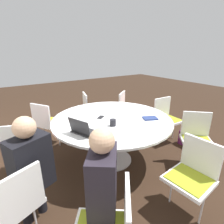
{
  "coord_description": "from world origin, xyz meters",
  "views": [
    {
      "loc": [
        -2.09,
        1.4,
        1.75
      ],
      "look_at": [
        0.0,
        0.0,
        0.85
      ],
      "focal_mm": 28.0,
      "sensor_mm": 36.0,
      "label": 1
    }
  ],
  "objects_px": {
    "chair_2": "(193,172)",
    "person_1": "(101,184)",
    "cell_phone": "(101,117)",
    "person_0": "(31,165)",
    "chair_7": "(47,121)",
    "chair_5": "(127,108)",
    "coffee_cup": "(113,123)",
    "laptop": "(83,130)",
    "chair_0": "(14,202)",
    "spiral_notebook": "(150,118)",
    "chair_6": "(91,108)",
    "chair_4": "(166,116)",
    "handbag": "(189,139)",
    "chair_3": "(197,136)",
    "chair_8": "(23,144)"
  },
  "relations": [
    {
      "from": "chair_4",
      "to": "chair_6",
      "type": "xyz_separation_m",
      "value": [
        1.26,
        1.02,
        0.0
      ]
    },
    {
      "from": "person_1",
      "to": "chair_4",
      "type": "bearing_deg",
      "value": -26.14
    },
    {
      "from": "chair_5",
      "to": "person_0",
      "type": "relative_size",
      "value": 0.71
    },
    {
      "from": "chair_8",
      "to": "chair_2",
      "type": "bearing_deg",
      "value": -29.68
    },
    {
      "from": "chair_7",
      "to": "person_0",
      "type": "relative_size",
      "value": 0.71
    },
    {
      "from": "laptop",
      "to": "chair_2",
      "type": "bearing_deg",
      "value": -164.79
    },
    {
      "from": "chair_3",
      "to": "chair_8",
      "type": "bearing_deg",
      "value": 14.62
    },
    {
      "from": "laptop",
      "to": "chair_5",
      "type": "bearing_deg",
      "value": -77.29
    },
    {
      "from": "chair_0",
      "to": "cell_phone",
      "type": "bearing_deg",
      "value": 8.55
    },
    {
      "from": "coffee_cup",
      "to": "spiral_notebook",
      "type": "bearing_deg",
      "value": -99.45
    },
    {
      "from": "spiral_notebook",
      "to": "handbag",
      "type": "xyz_separation_m",
      "value": [
        -0.1,
        -1.0,
        -0.62
      ]
    },
    {
      "from": "chair_0",
      "to": "person_0",
      "type": "distance_m",
      "value": 0.32
    },
    {
      "from": "chair_6",
      "to": "person_1",
      "type": "relative_size",
      "value": 0.71
    },
    {
      "from": "chair_2",
      "to": "person_0",
      "type": "xyz_separation_m",
      "value": [
        0.8,
        1.45,
        0.19
      ]
    },
    {
      "from": "chair_5",
      "to": "person_0",
      "type": "height_order",
      "value": "person_0"
    },
    {
      "from": "chair_0",
      "to": "chair_5",
      "type": "distance_m",
      "value": 2.87
    },
    {
      "from": "chair_5",
      "to": "chair_8",
      "type": "xyz_separation_m",
      "value": [
        -0.48,
        2.23,
        0.0
      ]
    },
    {
      "from": "laptop",
      "to": "spiral_notebook",
      "type": "relative_size",
      "value": 1.53
    },
    {
      "from": "chair_6",
      "to": "chair_3",
      "type": "bearing_deg",
      "value": 34.37
    },
    {
      "from": "chair_7",
      "to": "person_0",
      "type": "bearing_deg",
      "value": -50.24
    },
    {
      "from": "chair_8",
      "to": "coffee_cup",
      "type": "height_order",
      "value": "chair_8"
    },
    {
      "from": "chair_2",
      "to": "person_1",
      "type": "distance_m",
      "value": 1.05
    },
    {
      "from": "person_0",
      "to": "cell_phone",
      "type": "distance_m",
      "value": 1.29
    },
    {
      "from": "chair_4",
      "to": "chair_8",
      "type": "height_order",
      "value": "same"
    },
    {
      "from": "chair_0",
      "to": "coffee_cup",
      "type": "distance_m",
      "value": 1.4
    },
    {
      "from": "chair_2",
      "to": "chair_0",
      "type": "bearing_deg",
      "value": 63.77
    },
    {
      "from": "person_1",
      "to": "cell_phone",
      "type": "relative_size",
      "value": 7.82
    },
    {
      "from": "chair_0",
      "to": "chair_4",
      "type": "height_order",
      "value": "same"
    },
    {
      "from": "person_1",
      "to": "cell_phone",
      "type": "bearing_deg",
      "value": 6.75
    },
    {
      "from": "chair_3",
      "to": "chair_5",
      "type": "distance_m",
      "value": 1.68
    },
    {
      "from": "cell_phone",
      "to": "person_1",
      "type": "bearing_deg",
      "value": 149.74
    },
    {
      "from": "chair_2",
      "to": "handbag",
      "type": "bearing_deg",
      "value": -62.05
    },
    {
      "from": "chair_4",
      "to": "spiral_notebook",
      "type": "distance_m",
      "value": 0.94
    },
    {
      "from": "chair_2",
      "to": "spiral_notebook",
      "type": "xyz_separation_m",
      "value": [
        0.94,
        -0.28,
        0.25
      ]
    },
    {
      "from": "chair_3",
      "to": "coffee_cup",
      "type": "distance_m",
      "value": 1.32
    },
    {
      "from": "laptop",
      "to": "cell_phone",
      "type": "xyz_separation_m",
      "value": [
        0.36,
        -0.47,
        -0.05
      ]
    },
    {
      "from": "coffee_cup",
      "to": "laptop",
      "type": "bearing_deg",
      "value": 89.14
    },
    {
      "from": "chair_5",
      "to": "person_1",
      "type": "relative_size",
      "value": 0.71
    },
    {
      "from": "chair_6",
      "to": "spiral_notebook",
      "type": "relative_size",
      "value": 3.38
    },
    {
      "from": "chair_4",
      "to": "chair_6",
      "type": "relative_size",
      "value": 1.0
    },
    {
      "from": "chair_0",
      "to": "person_1",
      "type": "relative_size",
      "value": 0.71
    },
    {
      "from": "chair_2",
      "to": "laptop",
      "type": "height_order",
      "value": "laptop"
    },
    {
      "from": "cell_phone",
      "to": "handbag",
      "type": "relative_size",
      "value": 0.43
    },
    {
      "from": "chair_8",
      "to": "handbag",
      "type": "xyz_separation_m",
      "value": [
        -0.82,
        -2.71,
        -0.37
      ]
    },
    {
      "from": "chair_5",
      "to": "laptop",
      "type": "bearing_deg",
      "value": -3.31
    },
    {
      "from": "chair_3",
      "to": "chair_4",
      "type": "height_order",
      "value": "same"
    },
    {
      "from": "chair_8",
      "to": "spiral_notebook",
      "type": "relative_size",
      "value": 3.38
    },
    {
      "from": "chair_7",
      "to": "chair_5",
      "type": "bearing_deg",
      "value": 51.17
    },
    {
      "from": "chair_6",
      "to": "laptop",
      "type": "bearing_deg",
      "value": -14.85
    },
    {
      "from": "chair_3",
      "to": "spiral_notebook",
      "type": "bearing_deg",
      "value": 0.51
    }
  ]
}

